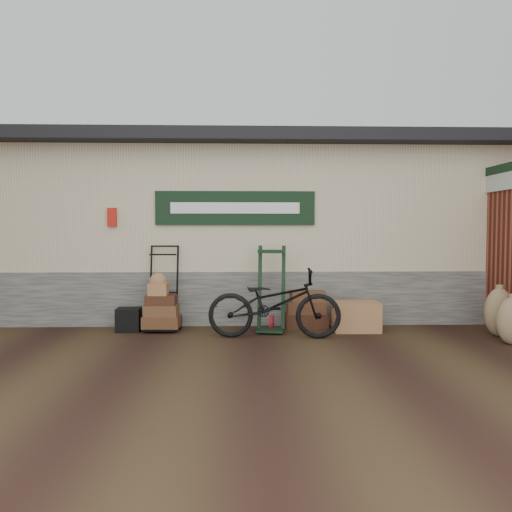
{
  "coord_description": "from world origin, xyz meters",
  "views": [
    {
      "loc": [
        -0.22,
        -7.21,
        1.6
      ],
      "look_at": [
        0.04,
        0.9,
        1.17
      ],
      "focal_mm": 35.0,
      "sensor_mm": 36.0,
      "label": 1
    }
  ],
  "objects_px": {
    "porter_trolley": "(163,287)",
    "wicker_hamper": "(356,316)",
    "suitcase_stack": "(306,309)",
    "bicycle": "(274,299)",
    "green_barrow": "(271,289)",
    "black_trunk": "(129,320)"
  },
  "relations": [
    {
      "from": "porter_trolley",
      "to": "wicker_hamper",
      "type": "bearing_deg",
      "value": -1.79
    },
    {
      "from": "suitcase_stack",
      "to": "bicycle",
      "type": "distance_m",
      "value": 1.01
    },
    {
      "from": "suitcase_stack",
      "to": "green_barrow",
      "type": "bearing_deg",
      "value": -150.85
    },
    {
      "from": "bicycle",
      "to": "suitcase_stack",
      "type": "bearing_deg",
      "value": -31.64
    },
    {
      "from": "porter_trolley",
      "to": "bicycle",
      "type": "distance_m",
      "value": 1.86
    },
    {
      "from": "wicker_hamper",
      "to": "black_trunk",
      "type": "bearing_deg",
      "value": 178.38
    },
    {
      "from": "wicker_hamper",
      "to": "bicycle",
      "type": "relative_size",
      "value": 0.36
    },
    {
      "from": "porter_trolley",
      "to": "green_barrow",
      "type": "bearing_deg",
      "value": -4.64
    },
    {
      "from": "black_trunk",
      "to": "bicycle",
      "type": "height_order",
      "value": "bicycle"
    },
    {
      "from": "green_barrow",
      "to": "bicycle",
      "type": "distance_m",
      "value": 0.47
    },
    {
      "from": "suitcase_stack",
      "to": "bicycle",
      "type": "relative_size",
      "value": 0.35
    },
    {
      "from": "wicker_hamper",
      "to": "green_barrow",
      "type": "bearing_deg",
      "value": 179.54
    },
    {
      "from": "green_barrow",
      "to": "bicycle",
      "type": "height_order",
      "value": "green_barrow"
    },
    {
      "from": "green_barrow",
      "to": "black_trunk",
      "type": "xyz_separation_m",
      "value": [
        -2.24,
        0.09,
        -0.49
      ]
    },
    {
      "from": "wicker_hamper",
      "to": "black_trunk",
      "type": "distance_m",
      "value": 3.58
    },
    {
      "from": "green_barrow",
      "to": "wicker_hamper",
      "type": "height_order",
      "value": "green_barrow"
    },
    {
      "from": "wicker_hamper",
      "to": "bicycle",
      "type": "bearing_deg",
      "value": -161.22
    },
    {
      "from": "green_barrow",
      "to": "suitcase_stack",
      "type": "relative_size",
      "value": 1.95
    },
    {
      "from": "green_barrow",
      "to": "black_trunk",
      "type": "relative_size",
      "value": 3.66
    },
    {
      "from": "porter_trolley",
      "to": "black_trunk",
      "type": "relative_size",
      "value": 3.75
    },
    {
      "from": "wicker_hamper",
      "to": "bicycle",
      "type": "height_order",
      "value": "bicycle"
    },
    {
      "from": "porter_trolley",
      "to": "black_trunk",
      "type": "distance_m",
      "value": 0.74
    }
  ]
}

